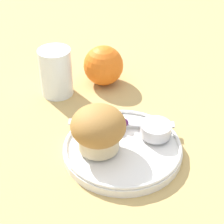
{
  "coord_description": "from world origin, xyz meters",
  "views": [
    {
      "loc": [
        -0.17,
        -0.44,
        0.43
      ],
      "look_at": [
        0.01,
        0.03,
        0.06
      ],
      "focal_mm": 60.0,
      "sensor_mm": 36.0,
      "label": 1
    }
  ],
  "objects": [
    {
      "name": "berry_pair",
      "position": [
        0.03,
        0.03,
        0.03
      ],
      "size": [
        0.03,
        0.01,
        0.01
      ],
      "color": "#4C194C",
      "rests_on": "plate"
    },
    {
      "name": "butter_knife",
      "position": [
        0.03,
        0.04,
        0.02
      ],
      "size": [
        0.18,
        0.09,
        0.0
      ],
      "rotation": [
        0.0,
        0.0,
        -0.42
      ],
      "color": "#B7B7BC",
      "rests_on": "plate"
    },
    {
      "name": "juice_glass",
      "position": [
        -0.04,
        0.21,
        0.05
      ],
      "size": [
        0.06,
        0.06,
        0.1
      ],
      "color": "silver",
      "rests_on": "ground_plane"
    },
    {
      "name": "plate",
      "position": [
        0.01,
        -0.01,
        0.01
      ],
      "size": [
        0.2,
        0.2,
        0.02
      ],
      "color": "white",
      "rests_on": "ground_plane"
    },
    {
      "name": "ground_plane",
      "position": [
        0.0,
        0.0,
        0.0
      ],
      "size": [
        3.0,
        3.0,
        0.0
      ],
      "primitive_type": "plane",
      "color": "tan"
    },
    {
      "name": "cream_ramekin",
      "position": [
        0.07,
        -0.01,
        0.03
      ],
      "size": [
        0.05,
        0.05,
        0.02
      ],
      "color": "silver",
      "rests_on": "plate"
    },
    {
      "name": "orange_fruit",
      "position": [
        0.06,
        0.21,
        0.04
      ],
      "size": [
        0.08,
        0.08,
        0.08
      ],
      "color": "orange",
      "rests_on": "ground_plane"
    },
    {
      "name": "muffin",
      "position": [
        -0.03,
        -0.01,
        0.06
      ],
      "size": [
        0.09,
        0.09,
        0.08
      ],
      "color": "beige",
      "rests_on": "plate"
    }
  ]
}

